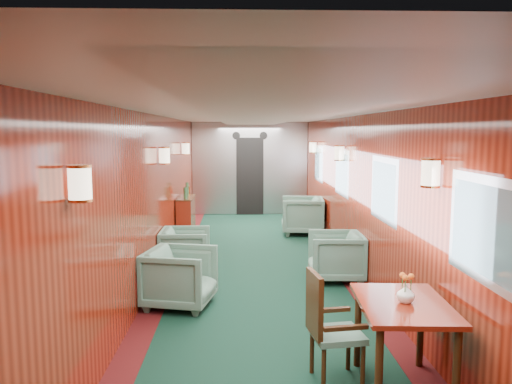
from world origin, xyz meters
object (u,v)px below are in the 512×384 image
dining_table (403,316)px  armchair_right_near (336,256)px  armchair_left_far (185,250)px  armchair_right_far (302,215)px  side_chair (327,323)px  credenza (186,218)px  armchair_left_near (180,277)px

dining_table → armchair_right_near: bearing=92.4°
armchair_left_far → armchair_right_far: size_ratio=0.86×
side_chair → dining_table: bearing=-24.4°
side_chair → armchair_right_near: side_chair is taller
credenza → armchair_right_far: credenza is taller
credenza → armchair_right_near: bearing=-48.5°
side_chair → armchair_left_far: side_chair is taller
side_chair → armchair_right_far: bearing=76.6°
dining_table → armchair_left_far: dining_table is taller
dining_table → side_chair: 0.63m
armchair_right_near → armchair_right_far: bearing=-175.7°
credenza → armchair_left_near: 3.81m
credenza → armchair_left_far: 2.27m
credenza → armchair_left_far: credenza is taller
armchair_right_near → armchair_right_far: (-0.07, 3.30, 0.04)m
dining_table → side_chair: size_ratio=1.09×
armchair_left_near → armchair_right_near: armchair_left_near is taller
dining_table → armchair_left_far: bearing=124.3°
armchair_left_far → credenza: bearing=5.5°
side_chair → credenza: bearing=99.4°
armchair_left_near → armchair_right_near: size_ratio=1.04×
dining_table → credenza: bearing=115.6°
side_chair → armchair_right_near: bearing=69.4°
armchair_left_far → armchair_right_near: armchair_right_near is taller
side_chair → armchair_right_far: (0.59, 6.26, -0.14)m
side_chair → armchair_right_far: 6.29m
credenza → armchair_right_near: credenza is taller
armchair_left_far → armchair_right_far: 3.53m
credenza → armchair_right_far: size_ratio=1.33×
armchair_left_near → armchair_left_far: 1.55m
side_chair → credenza: size_ratio=0.85×
dining_table → side_chair: side_chair is taller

